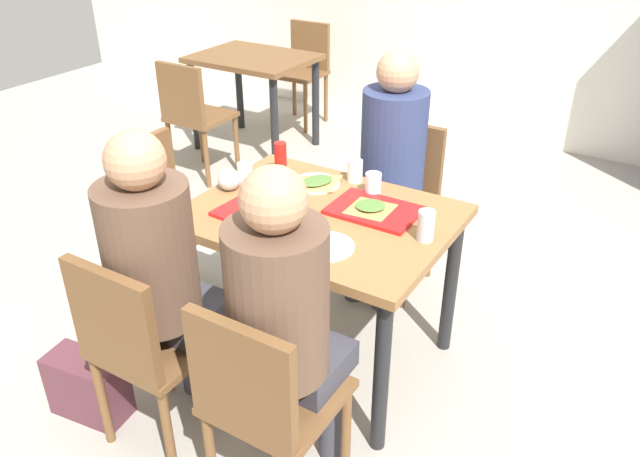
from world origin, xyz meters
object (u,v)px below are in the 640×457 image
object	(u,v)px
paper_plate_near_edge	(325,246)
soda_can	(426,226)
pizza_slice_b	(371,207)
plastic_cup_b	(277,240)
background_table	(254,72)
background_chair_near	(192,112)
person_far_side	(389,158)
person_in_red	(160,266)
handbag	(88,386)
tray_red_far	(374,210)
tray_red_near	(263,214)
pizza_slice_a	(263,208)
pizza_slice_c	(317,182)
plastic_cup_d	(373,184)
main_table	(320,235)
plastic_cup_c	(245,174)
chair_far_side	(398,193)
paper_plate_center	(316,183)
plastic_cup_a	(355,171)
chair_left_end	(162,210)
background_chair_far	(304,65)
condiment_bottle	(281,159)
foil_bundle	(229,179)
person_in_brown_jacket	(285,314)
chair_near_right	(262,399)
chair_near_left	(140,342)

from	to	relation	value
paper_plate_near_edge	soda_can	distance (m)	0.39
pizza_slice_b	plastic_cup_b	size ratio (longest dim) A/B	2.44
background_table	background_chair_near	size ratio (longest dim) A/B	1.04
person_far_side	person_in_red	bearing A→B (deg)	-101.63
person_far_side	plastic_cup_b	bearing A→B (deg)	-88.46
handbag	tray_red_far	bearing A→B (deg)	49.15
tray_red_near	pizza_slice_a	size ratio (longest dim) A/B	1.74
pizza_slice_c	plastic_cup_d	xyz separation A→B (m)	(0.26, 0.05, 0.03)
main_table	pizza_slice_b	world-z (taller)	pizza_slice_b
person_far_side	handbag	size ratio (longest dim) A/B	3.98
person_in_red	plastic_cup_c	size ratio (longest dim) A/B	12.74
person_in_red	paper_plate_near_edge	distance (m)	0.61
chair_far_side	pizza_slice_c	distance (m)	0.65
paper_plate_center	pizza_slice_c	distance (m)	0.02
person_in_red	plastic_cup_a	bearing A→B (deg)	76.42
pizza_slice_b	plastic_cup_c	distance (m)	0.61
chair_left_end	paper_plate_center	distance (m)	0.83
background_table	background_chair_far	world-z (taller)	background_chair_far
condiment_bottle	pizza_slice_c	bearing A→B (deg)	-2.29
paper_plate_near_edge	handbag	xyz separation A→B (m)	(-0.78, -0.58, -0.61)
foil_bundle	background_chair_near	distance (m)	1.85
plastic_cup_c	foil_bundle	world-z (taller)	same
tray_red_far	pizza_slice_b	xyz separation A→B (m)	(-0.01, -0.01, 0.02)
person_in_brown_jacket	plastic_cup_b	size ratio (longest dim) A/B	12.74
person_far_side	chair_far_side	bearing A→B (deg)	90.00
chair_near_right	background_chair_far	world-z (taller)	same
pizza_slice_c	plastic_cup_b	distance (m)	0.59
tray_red_near	plastic_cup_c	distance (m)	0.32
pizza_slice_b	plastic_cup_c	world-z (taller)	plastic_cup_c
background_chair_far	tray_red_near	bearing A→B (deg)	-60.35
plastic_cup_c	paper_plate_center	bearing A→B (deg)	31.39
person_far_side	soda_can	world-z (taller)	person_far_side
plastic_cup_b	foil_bundle	xyz separation A→B (m)	(-0.48, 0.33, 0.00)
chair_left_end	foil_bundle	distance (m)	0.55
pizza_slice_c	chair_left_end	bearing A→B (deg)	-164.26
paper_plate_near_edge	plastic_cup_a	distance (m)	0.61
main_table	background_chair_near	bearing A→B (deg)	145.91
person_in_red	paper_plate_center	bearing A→B (deg)	83.02
person_in_red	condiment_bottle	bearing A→B (deg)	95.24
plastic_cup_a	background_table	bearing A→B (deg)	137.87
person_in_red	paper_plate_near_edge	xyz separation A→B (m)	(0.43, 0.43, -0.00)
chair_far_side	pizza_slice_c	world-z (taller)	chair_far_side
person_in_brown_jacket	plastic_cup_a	size ratio (longest dim) A/B	12.74
tray_red_far	chair_near_left	bearing A→B (deg)	-116.50
chair_far_side	background_chair_far	distance (m)	2.61
plastic_cup_d	background_chair_far	bearing A→B (deg)	128.24
person_in_red	main_table	bearing A→B (deg)	67.63
chair_left_end	handbag	world-z (taller)	chair_left_end
tray_red_far	plastic_cup_a	world-z (taller)	plastic_cup_a
paper_plate_center	foil_bundle	bearing A→B (deg)	-140.24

